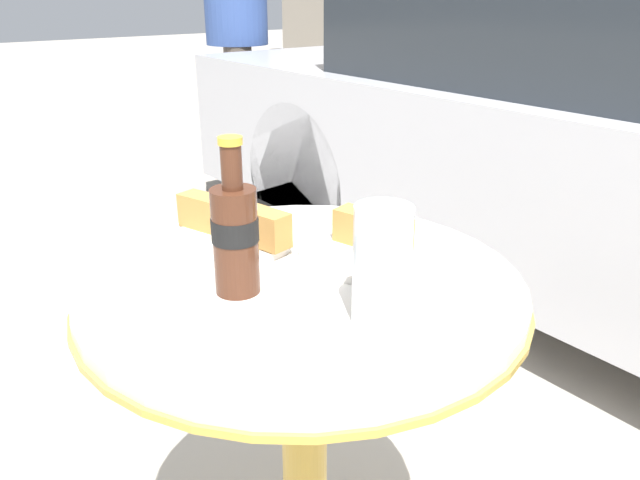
# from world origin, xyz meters

# --- Properties ---
(bistro_table) EXTENTS (0.66, 0.66, 0.78)m
(bistro_table) POSITION_xyz_m (0.00, 0.00, 0.58)
(bistro_table) COLOR gold
(bistro_table) RESTS_ON ground_plane
(cola_bottle_left) EXTENTS (0.06, 0.06, 0.22)m
(cola_bottle_left) POSITION_xyz_m (-0.02, -0.10, 0.86)
(cola_bottle_left) COLOR #4C2819
(cola_bottle_left) RESTS_ON bistro_table
(drinking_glass) EXTENTS (0.07, 0.07, 0.15)m
(drinking_glass) POSITION_xyz_m (0.17, 0.00, 0.85)
(drinking_glass) COLOR #C68923
(drinking_glass) RESTS_ON bistro_table
(lunch_plate_near) EXTENTS (0.23, 0.22, 0.07)m
(lunch_plate_near) POSITION_xyz_m (-0.18, -0.02, 0.80)
(lunch_plate_near) COLOR silver
(lunch_plate_near) RESTS_ON bistro_table
(lunch_plate_far) EXTENTS (0.24, 0.24, 0.07)m
(lunch_plate_far) POSITION_xyz_m (0.00, 0.14, 0.79)
(lunch_plate_far) COLOR silver
(lunch_plate_far) RESTS_ON bistro_table
(pedestrian) EXTENTS (0.36, 0.36, 1.78)m
(pedestrian) POSITION_xyz_m (-2.67, 1.47, 1.00)
(pedestrian) COLOR brown
(pedestrian) RESTS_ON ground_plane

